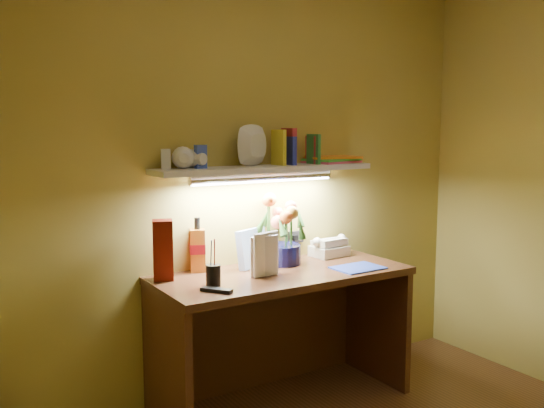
{
  "coord_description": "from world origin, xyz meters",
  "views": [
    {
      "loc": [
        -1.73,
        -1.5,
        1.54
      ],
      "look_at": [
        0.03,
        1.35,
        1.1
      ],
      "focal_mm": 40.0,
      "sensor_mm": 36.0,
      "label": 1
    }
  ],
  "objects_px": {
    "flower_bouquet": "(282,230)",
    "desk_clock": "(339,246)",
    "desk": "(282,338)",
    "whisky_bottle": "(197,245)",
    "telephone": "(329,246)"
  },
  "relations": [
    {
      "from": "desk",
      "to": "telephone",
      "type": "bearing_deg",
      "value": 22.12
    },
    {
      "from": "desk",
      "to": "whisky_bottle",
      "type": "distance_m",
      "value": 0.7
    },
    {
      "from": "telephone",
      "to": "whisky_bottle",
      "type": "relative_size",
      "value": 0.7
    },
    {
      "from": "desk",
      "to": "desk_clock",
      "type": "relative_size",
      "value": 16.39
    },
    {
      "from": "flower_bouquet",
      "to": "desk_clock",
      "type": "height_order",
      "value": "flower_bouquet"
    },
    {
      "from": "desk",
      "to": "desk_clock",
      "type": "height_order",
      "value": "desk_clock"
    },
    {
      "from": "flower_bouquet",
      "to": "telephone",
      "type": "bearing_deg",
      "value": 2.84
    },
    {
      "from": "whisky_bottle",
      "to": "telephone",
      "type": "bearing_deg",
      "value": -4.3
    },
    {
      "from": "desk",
      "to": "whisky_bottle",
      "type": "bearing_deg",
      "value": 147.31
    },
    {
      "from": "desk_clock",
      "to": "whisky_bottle",
      "type": "bearing_deg",
      "value": -155.6
    },
    {
      "from": "desk_clock",
      "to": "whisky_bottle",
      "type": "xyz_separation_m",
      "value": [
        -0.96,
        0.01,
        0.11
      ]
    },
    {
      "from": "desk",
      "to": "flower_bouquet",
      "type": "distance_m",
      "value": 0.6
    },
    {
      "from": "telephone",
      "to": "whisky_bottle",
      "type": "bearing_deg",
      "value": 171.13
    },
    {
      "from": "desk",
      "to": "desk_clock",
      "type": "distance_m",
      "value": 0.75
    },
    {
      "from": "telephone",
      "to": "desk_clock",
      "type": "distance_m",
      "value": 0.13
    }
  ]
}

